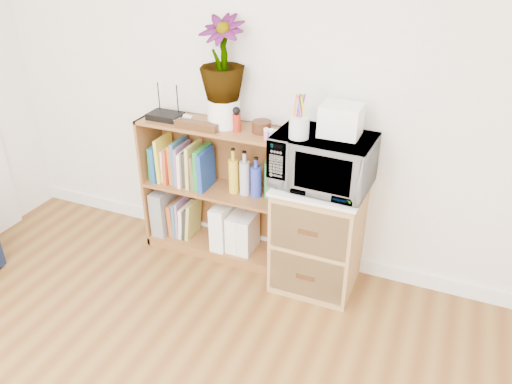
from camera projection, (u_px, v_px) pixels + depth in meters
The scene contains 21 objects.
skirting_board at pixel (270, 244), 3.57m from camera, with size 4.00×0.02×0.10m, color white.
bookshelf at pixel (215, 191), 3.37m from camera, with size 1.00×0.30×0.95m, color brown.
wicker_unit at pixel (318, 236), 3.11m from camera, with size 0.50×0.45×0.70m, color #9E7542.
microwave at pixel (323, 161), 2.85m from camera, with size 0.56×0.38×0.31m, color white.
pen_cup at pixel (299, 127), 2.73m from camera, with size 0.11×0.11×0.12m, color silver.
small_appliance at pixel (341, 120), 2.75m from camera, with size 0.22×0.18×0.18m, color white.
router at pixel (165, 116), 3.23m from camera, with size 0.21×0.15×0.04m, color black.
white_bowl at pixel (181, 120), 3.18m from camera, with size 0.13×0.13×0.03m, color white.
plant_pot at pixel (224, 112), 3.09m from camera, with size 0.20×0.20×0.17m, color white.
potted_plant at pixel (222, 58), 2.93m from camera, with size 0.28×0.28×0.49m, color #41772F.
trinket_box at pixel (197, 126), 3.07m from camera, with size 0.28×0.07×0.05m, color #3B1C10.
kokeshi_doll at pixel (237, 123), 3.02m from camera, with size 0.05×0.05×0.11m, color maroon.
wooden_bowl at pixel (262, 127), 3.02m from camera, with size 0.12×0.12×0.07m, color #34190E.
paint_jars at pixel (271, 135), 2.91m from camera, with size 0.12×0.04×0.06m, color pink.
file_box at pixel (166, 209), 3.63m from camera, with size 0.10×0.27×0.34m, color gray.
magazine_holder_left at pixel (224, 224), 3.46m from camera, with size 0.10×0.26×0.32m, color white.
magazine_holder_mid at pixel (237, 230), 3.44m from camera, with size 0.08×0.21×0.27m, color white.
magazine_holder_right at pixel (248, 233), 3.41m from camera, with size 0.08×0.21×0.27m, color white.
cookbooks at pixel (182, 164), 3.38m from camera, with size 0.43×0.20×0.31m.
liquor_bottles at pixel (262, 177), 3.17m from camera, with size 0.46×0.07×0.32m.
lower_books at pixel (185, 218), 3.59m from camera, with size 0.19×0.19×0.28m.
Camera 1 is at (1.06, -0.52, 2.08)m, focal length 35.00 mm.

